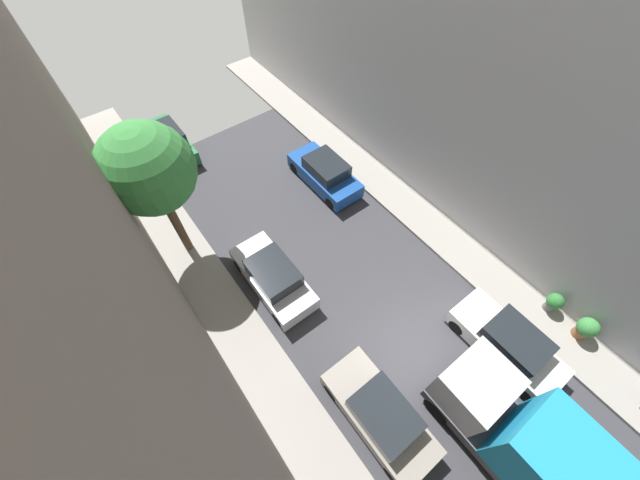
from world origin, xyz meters
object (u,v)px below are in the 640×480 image
potted_plant_0 (554,302)px  potted_plant_2 (587,328)px  parked_car_right_2 (508,343)px  parked_car_left_3 (168,142)px  delivery_truck (547,463)px  parked_car_right_3 (325,173)px  parked_car_left_2 (273,277)px  street_tree_0 (148,170)px  parked_car_left_1 (380,414)px

potted_plant_0 → potted_plant_2: size_ratio=0.88×
parked_car_right_2 → parked_car_left_3: bearing=106.5°
delivery_truck → parked_car_right_3: bearing=79.0°
parked_car_left_2 → potted_plant_2: (8.24, -9.06, 0.03)m
parked_car_right_2 → street_tree_0: size_ratio=0.64×
parked_car_right_3 → potted_plant_0: bearing=-75.5°
parked_car_right_2 → delivery_truck: 4.00m
parked_car_left_3 → street_tree_0: bearing=-107.3°
parked_car_left_1 → street_tree_0: bearing=101.3°
street_tree_0 → potted_plant_2: street_tree_0 is taller
parked_car_right_3 → potted_plant_2: 12.86m
parked_car_left_2 → potted_plant_0: parked_car_left_2 is taller
parked_car_left_3 → potted_plant_0: 20.12m
parked_car_left_3 → potted_plant_0: bearing=-65.7°
parked_car_right_2 → potted_plant_2: bearing=-27.1°
parked_car_left_2 → delivery_truck: (2.70, -10.35, 1.07)m
parked_car_right_2 → potted_plant_2: (2.84, -1.46, 0.03)m
delivery_truck → potted_plant_2: bearing=13.1°
potted_plant_2 → street_tree_0: bearing=128.4°
parked_car_right_3 → delivery_truck: (-2.70, -13.84, 1.07)m
parked_car_left_3 → parked_car_right_3: (5.40, -7.15, 0.00)m
parked_car_left_3 → potted_plant_0: size_ratio=4.42×
potted_plant_2 → parked_car_left_3: bearing=112.7°
parked_car_left_2 → potted_plant_0: (8.29, -7.70, -0.02)m
street_tree_0 → parked_car_left_2: bearing=-62.2°
parked_car_right_2 → potted_plant_0: parked_car_right_2 is taller
street_tree_0 → potted_plant_0: bearing=-48.3°
delivery_truck → potted_plant_2: 5.79m
parked_car_right_2 → parked_car_right_3: size_ratio=1.00×
parked_car_left_2 → parked_car_right_2: bearing=-54.6°
parked_car_left_2 → delivery_truck: delivery_truck is taller
delivery_truck → street_tree_0: size_ratio=1.01×
parked_car_right_3 → street_tree_0: 8.62m
potted_plant_2 → parked_car_right_3: bearing=102.8°
parked_car_right_2 → potted_plant_0: (2.89, -0.10, -0.02)m
parked_car_left_3 → parked_car_left_2: bearing=-90.0°
parked_car_left_2 → potted_plant_2: size_ratio=3.90×
parked_car_right_3 → potted_plant_0: size_ratio=4.42×
parked_car_left_1 → parked_car_right_2: size_ratio=1.00×
parked_car_left_2 → parked_car_right_3: (5.40, 3.48, 0.00)m
parked_car_right_3 → delivery_truck: delivery_truck is taller
parked_car_left_2 → parked_car_left_3: 10.63m
parked_car_right_3 → parked_car_left_1: bearing=-118.4°
parked_car_left_3 → potted_plant_2: size_ratio=3.90×
parked_car_left_1 → street_tree_0: (-2.08, 10.47, 4.24)m
potted_plant_0 → potted_plant_2: (-0.04, -1.36, 0.06)m
parked_car_left_1 → potted_plant_0: parked_car_left_1 is taller
parked_car_left_3 → parked_car_right_3: size_ratio=1.00×
parked_car_left_1 → parked_car_left_3: 17.15m
parked_car_left_3 → street_tree_0: 8.18m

